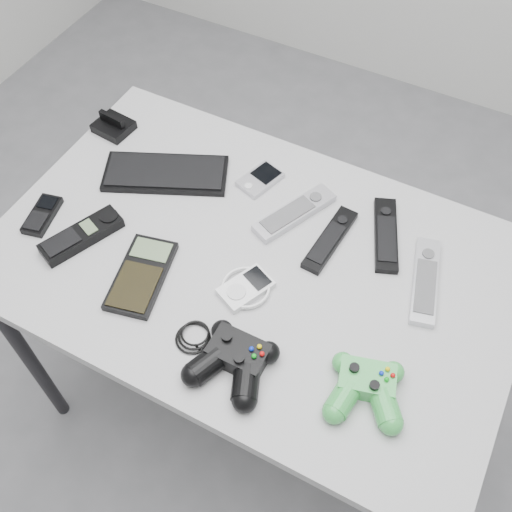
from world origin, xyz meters
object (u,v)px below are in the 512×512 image
at_px(controller_green, 366,387).
at_px(remote_silver_a, 295,212).
at_px(remote_black_b, 386,234).
at_px(calculator, 141,275).
at_px(cordless_handset, 81,235).
at_px(mobile_phone, 42,215).
at_px(pda, 260,179).
at_px(pda_keyboard, 166,173).
at_px(remote_black_a, 330,239).
at_px(remote_silver_b, 425,280).
at_px(desk, 254,276).
at_px(controller_black, 234,359).
at_px(mp3_player, 246,288).

bearing_deg(controller_green, remote_silver_a, 116.77).
distance_m(remote_black_b, calculator, 0.53).
height_order(remote_silver_a, cordless_handset, cordless_handset).
height_order(remote_silver_a, mobile_phone, remote_silver_a).
distance_m(pda, remote_silver_a, 0.13).
relative_size(pda, remote_silver_a, 0.49).
relative_size(remote_silver_a, controller_green, 1.35).
relative_size(mobile_phone, cordless_handset, 0.61).
distance_m(pda_keyboard, remote_black_a, 0.42).
height_order(remote_silver_a, remote_silver_b, remote_silver_a).
height_order(pda_keyboard, calculator, calculator).
distance_m(desk, cordless_handset, 0.38).
bearing_deg(remote_black_b, pda, 154.96).
height_order(pda_keyboard, remote_silver_b, remote_silver_b).
height_order(remote_silver_a, controller_green, controller_green).
xyz_separation_m(remote_black_a, calculator, (-0.31, -0.27, 0.00)).
height_order(remote_silver_b, controller_black, controller_black).
distance_m(desk, remote_black_a, 0.19).
xyz_separation_m(pda, controller_green, (0.41, -0.37, 0.02)).
distance_m(calculator, controller_green, 0.50).
distance_m(pda_keyboard, remote_black_b, 0.53).
height_order(controller_black, controller_green, controller_black).
bearing_deg(pda_keyboard, remote_black_b, -17.25).
relative_size(pda, remote_silver_b, 0.48).
bearing_deg(calculator, controller_green, -15.32).
relative_size(desk, remote_silver_a, 5.41).
height_order(mobile_phone, calculator, same).
xyz_separation_m(desk, remote_silver_b, (0.34, 0.11, 0.07)).
bearing_deg(cordless_handset, mobile_phone, -160.98).
relative_size(mobile_phone, calculator, 0.58).
relative_size(mp3_player, controller_green, 0.71).
relative_size(desk, cordless_handset, 6.10).
bearing_deg(calculator, remote_silver_b, 13.39).
relative_size(pda_keyboard, remote_black_b, 1.45).
bearing_deg(pda, controller_green, -25.29).
relative_size(remote_black_a, calculator, 0.98).
height_order(pda_keyboard, pda, pda_keyboard).
bearing_deg(cordless_handset, pda, 74.43).
bearing_deg(remote_black_b, remote_silver_b, -55.76).
xyz_separation_m(remote_black_a, controller_green, (0.19, -0.29, 0.01)).
distance_m(remote_silver_b, mp3_player, 0.37).
relative_size(pda, mobile_phone, 0.91).
bearing_deg(remote_black_a, pda, 162.03).
distance_m(remote_silver_a, mobile_phone, 0.56).
xyz_separation_m(desk, remote_black_a, (0.12, 0.12, 0.07)).
distance_m(mobile_phone, mp3_player, 0.49).
xyz_separation_m(remote_black_a, mp3_player, (-0.10, -0.19, 0.00)).
height_order(remote_silver_b, calculator, remote_silver_b).
relative_size(remote_silver_a, remote_black_a, 1.10).
xyz_separation_m(remote_silver_a, remote_silver_b, (0.31, -0.04, -0.00)).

